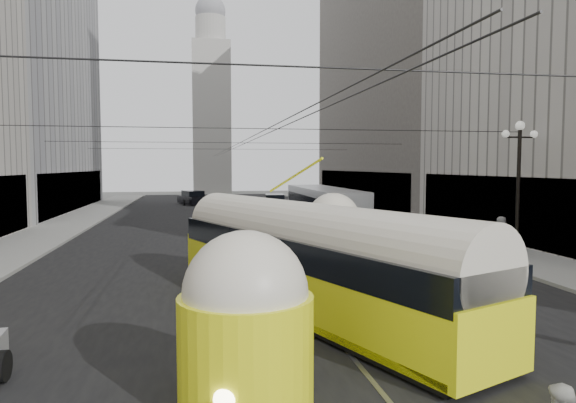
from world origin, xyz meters
name	(u,v)px	position (x,y,z in m)	size (l,w,h in m)	color
road	(234,227)	(0.00, 32.50, 0.00)	(20.00, 85.00, 0.02)	black
sidewalk_left	(70,224)	(-12.00, 36.00, 0.07)	(4.00, 72.00, 0.15)	gray
sidewalk_right	(376,218)	(12.00, 36.00, 0.07)	(4.00, 72.00, 0.15)	gray
rail_left	(224,227)	(-0.75, 32.50, 0.00)	(0.12, 85.00, 0.04)	gray
rail_right	(245,226)	(0.75, 32.50, 0.00)	(0.12, 85.00, 0.04)	gray
building_left_far	(5,59)	(-19.99, 48.00, 14.31)	(12.60, 28.60, 28.60)	#999999
building_right_far	(410,54)	(20.00, 48.00, 16.31)	(12.60, 32.60, 32.60)	#514C47
distant_tower	(211,100)	(0.00, 80.00, 14.97)	(6.00, 6.00, 31.36)	#B2AFA8
lamppost_right_mid	(518,179)	(12.60, 18.00, 3.74)	(1.86, 0.44, 6.37)	black
catenary	(236,144)	(0.12, 31.49, 5.88)	(25.00, 72.00, 0.23)	black
streetcar	(307,259)	(0.50, 10.37, 1.62)	(7.20, 14.18, 3.31)	#FAFF16
city_bus	(324,209)	(5.19, 26.87, 1.64)	(2.75, 11.78, 2.99)	#ACAEB2
sedan_white_far	(275,203)	(5.01, 45.79, 0.71)	(2.62, 5.19, 1.57)	silver
sedan_dark_far	(193,198)	(-3.01, 54.85, 0.71)	(3.60, 5.35, 1.56)	black
pedestrian_sidewalk_right	(501,234)	(12.21, 18.69, 1.02)	(0.85, 0.52, 1.73)	slate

